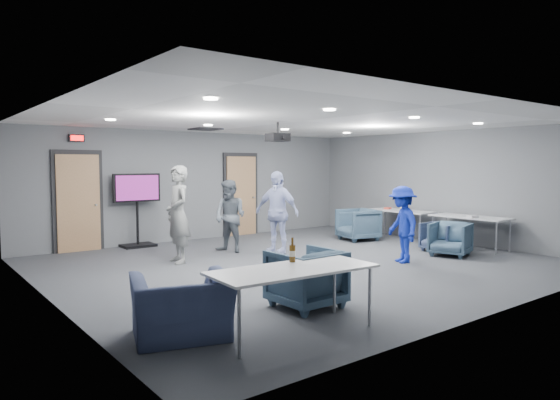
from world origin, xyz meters
TOP-DOWN VIEW (x-y plane):
  - floor at (0.00, 0.00)m, footprint 9.00×9.00m
  - ceiling at (0.00, 0.00)m, footprint 9.00×9.00m
  - wall_back at (0.00, 4.00)m, footprint 9.00×0.02m
  - wall_front at (0.00, -4.00)m, footprint 9.00×0.02m
  - wall_left at (-4.50, 0.00)m, footprint 0.02×8.00m
  - wall_right at (4.50, 0.00)m, footprint 0.02×8.00m
  - door_left at (-3.00, 3.95)m, footprint 1.06×0.17m
  - door_right at (1.20, 3.95)m, footprint 1.06×0.17m
  - exit_sign at (-3.00, 3.93)m, footprint 0.32×0.08m
  - hvac_diffuser at (-0.50, 2.80)m, footprint 0.60×0.60m
  - downlights at (0.00, 0.00)m, footprint 6.18×3.78m
  - person_a at (-1.86, 1.47)m, footprint 0.52×0.73m
  - person_b at (-0.46, 1.85)m, footprint 0.82×0.92m
  - person_c at (0.25, 1.12)m, footprint 0.77×1.11m
  - person_d at (1.55, -1.15)m, footprint 0.90×1.09m
  - chair_right_a at (2.96, 1.35)m, footprint 1.03×1.01m
  - chair_right_b at (3.22, -0.84)m, footprint 0.77×0.75m
  - chair_right_c at (2.90, -1.31)m, footprint 0.95×0.94m
  - chair_front_a at (-1.89, -2.31)m, footprint 0.84×0.86m
  - chair_front_b at (-3.72, -2.40)m, footprint 1.27×1.19m
  - table_right_a at (4.00, 0.83)m, footprint 0.71×1.71m
  - table_right_b at (4.00, -1.07)m, footprint 0.71×1.71m
  - table_front_left at (-2.66, -3.00)m, footprint 1.94×0.90m
  - bottle_front at (-2.44, -2.71)m, footprint 0.08×0.08m
  - bottle_right at (3.90, 0.76)m, footprint 0.06×0.06m
  - snack_box at (3.99, 1.27)m, footprint 0.23×0.19m
  - wrapper at (3.78, -1.27)m, footprint 0.25×0.19m
  - tv_stand at (-1.76, 3.75)m, footprint 1.10×0.52m
  - projector at (-0.30, 0.37)m, footprint 0.41×0.39m

SIDE VIEW (x-z plane):
  - floor at x=0.00m, z-range 0.00..0.00m
  - chair_right_b at x=3.22m, z-range 0.00..0.63m
  - chair_front_b at x=-3.72m, z-range 0.00..0.68m
  - chair_right_c at x=2.90m, z-range 0.00..0.69m
  - chair_front_a at x=-1.89m, z-range 0.00..0.77m
  - chair_right_a at x=2.96m, z-range 0.00..0.79m
  - table_right_a at x=4.00m, z-range 0.32..1.05m
  - table_right_b at x=4.00m, z-range 0.32..1.05m
  - table_front_left at x=-2.66m, z-range 0.32..1.05m
  - person_d at x=1.55m, z-range 0.00..1.47m
  - snack_box at x=3.99m, z-range 0.73..0.77m
  - wrapper at x=3.78m, z-range 0.73..0.78m
  - person_b at x=-0.46m, z-range 0.00..1.56m
  - bottle_right at x=3.90m, z-range 0.70..0.93m
  - bottle_front at x=-2.44m, z-range 0.69..0.98m
  - person_c at x=0.25m, z-range 0.00..1.75m
  - person_a at x=-1.86m, z-range 0.00..1.87m
  - tv_stand at x=-1.76m, z-range 0.11..1.79m
  - door_left at x=-3.00m, z-range -0.05..2.19m
  - door_right at x=1.20m, z-range -0.05..2.19m
  - wall_back at x=0.00m, z-range 0.00..2.70m
  - wall_front at x=0.00m, z-range 0.00..2.70m
  - wall_left at x=-4.50m, z-range 0.00..2.70m
  - wall_right at x=4.50m, z-range 0.00..2.70m
  - projector at x=-0.30m, z-range 2.22..2.59m
  - exit_sign at x=-3.00m, z-range 2.37..2.53m
  - downlights at x=0.00m, z-range 2.67..2.69m
  - hvac_diffuser at x=-0.50m, z-range 2.67..2.70m
  - ceiling at x=0.00m, z-range 2.70..2.70m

